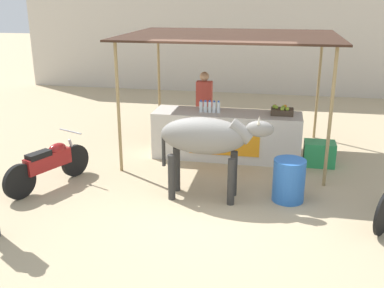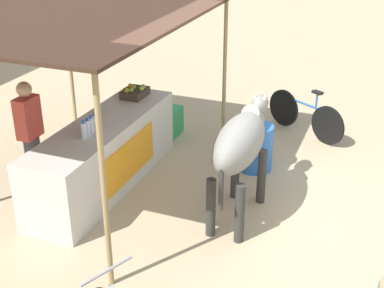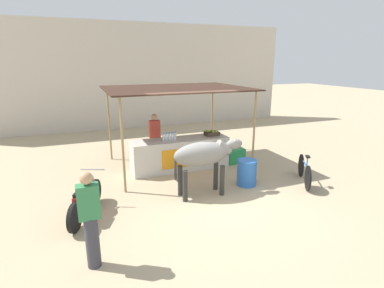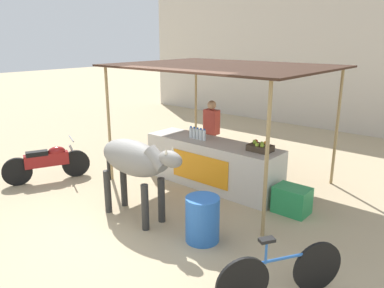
{
  "view_description": "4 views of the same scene",
  "coord_description": "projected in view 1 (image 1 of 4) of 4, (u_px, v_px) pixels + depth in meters",
  "views": [
    {
      "loc": [
        1.0,
        -6.6,
        3.24
      ],
      "look_at": [
        -0.46,
        0.85,
        0.7
      ],
      "focal_mm": 42.0,
      "sensor_mm": 36.0,
      "label": 1
    },
    {
      "loc": [
        -5.83,
        -1.43,
        3.86
      ],
      "look_at": [
        -0.36,
        0.73,
        1.06
      ],
      "focal_mm": 50.0,
      "sensor_mm": 36.0,
      "label": 2
    },
    {
      "loc": [
        -2.88,
        -6.18,
        3.26
      ],
      "look_at": [
        0.1,
        1.44,
        0.98
      ],
      "focal_mm": 28.0,
      "sensor_mm": 36.0,
      "label": 3
    },
    {
      "loc": [
        4.47,
        -3.69,
        3.01
      ],
      "look_at": [
        0.1,
        1.45,
        1.09
      ],
      "focal_mm": 35.0,
      "sensor_mm": 36.0,
      "label": 4
    }
  ],
  "objects": [
    {
      "name": "ground_plane",
      "position": [
        210.0,
        202.0,
        7.36
      ],
      "size": [
        60.0,
        60.0,
        0.0
      ],
      "primitive_type": "plane",
      "color": "tan"
    },
    {
      "name": "water_bottle_row",
      "position": [
        210.0,
        107.0,
        9.08
      ],
      "size": [
        0.43,
        0.07,
        0.25
      ],
      "color": "silver",
      "rests_on": "stall_counter"
    },
    {
      "name": "fruit_crate",
      "position": [
        282.0,
        111.0,
        8.92
      ],
      "size": [
        0.44,
        0.32,
        0.18
      ],
      "color": "#3F3326",
      "rests_on": "stall_counter"
    },
    {
      "name": "motorcycle_parked",
      "position": [
        49.0,
        163.0,
        7.86
      ],
      "size": [
        0.86,
        1.69,
        0.9
      ],
      "color": "black",
      "rests_on": "ground"
    },
    {
      "name": "water_barrel",
      "position": [
        289.0,
        180.0,
        7.33
      ],
      "size": [
        0.52,
        0.52,
        0.71
      ],
      "primitive_type": "cylinder",
      "color": "blue",
      "rests_on": "ground"
    },
    {
      "name": "vendor_behind_counter",
      "position": [
        204.0,
        108.0,
        9.94
      ],
      "size": [
        0.34,
        0.22,
        1.65
      ],
      "color": "#383842",
      "rests_on": "ground"
    },
    {
      "name": "stall_counter",
      "position": [
        226.0,
        135.0,
        9.25
      ],
      "size": [
        3.0,
        0.82,
        0.96
      ],
      "color": "beige",
      "rests_on": "ground"
    },
    {
      "name": "stall_awning",
      "position": [
        231.0,
        39.0,
        8.92
      ],
      "size": [
        4.2,
        3.2,
        2.49
      ],
      "color": "#382319",
      "rests_on": "ground"
    },
    {
      "name": "cooler_box",
      "position": [
        319.0,
        154.0,
        8.89
      ],
      "size": [
        0.6,
        0.44,
        0.48
      ],
      "primitive_type": "cube",
      "color": "#268C4C",
      "rests_on": "ground"
    },
    {
      "name": "building_wall_far",
      "position": [
        252.0,
        17.0,
        14.86
      ],
      "size": [
        16.0,
        0.5,
        5.05
      ],
      "primitive_type": "cube",
      "color": "beige",
      "rests_on": "ground"
    },
    {
      "name": "cow",
      "position": [
        207.0,
        139.0,
        7.22
      ],
      "size": [
        1.82,
        0.53,
        1.44
      ],
      "color": "gray",
      "rests_on": "ground"
    }
  ]
}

